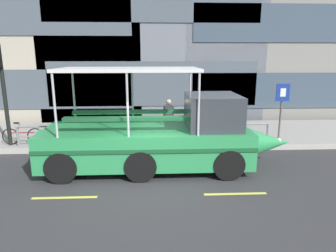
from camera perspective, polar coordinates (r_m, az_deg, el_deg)
ground_plane at (r=9.42m, az=-3.22°, el=-10.74°), size 120.00×120.00×0.00m
sidewalk at (r=14.69m, az=-3.10°, el=-1.50°), size 32.00×4.80×0.18m
curb_edge at (r=12.30m, az=-3.14°, el=-4.45°), size 32.00×0.18×0.18m
lane_centreline at (r=8.59m, az=-3.26°, el=-13.21°), size 25.80×0.12×0.01m
curb_guardrail at (r=12.44m, az=-4.43°, el=-0.99°), size 10.53×0.09×0.88m
traffic_light_pole at (r=13.70m, az=-29.17°, el=6.81°), size 0.24×0.46×4.13m
parking_sign at (r=13.94m, az=21.01°, el=4.34°), size 0.60×0.12×2.49m
leaned_bicycle at (r=13.93m, az=-26.06°, el=-1.70°), size 1.74×0.46×0.96m
duck_tour_boat at (r=10.22m, az=-1.28°, el=-2.23°), size 8.65×2.56×3.46m
pedestrian_near_bow at (r=13.69m, az=8.63°, el=1.74°), size 0.30×0.40×1.57m
pedestrian_mid_left at (r=13.73m, az=0.12°, el=2.32°), size 0.50×0.24×1.73m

